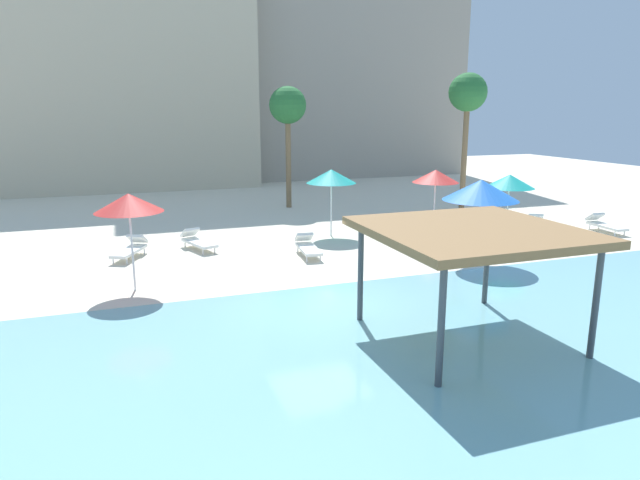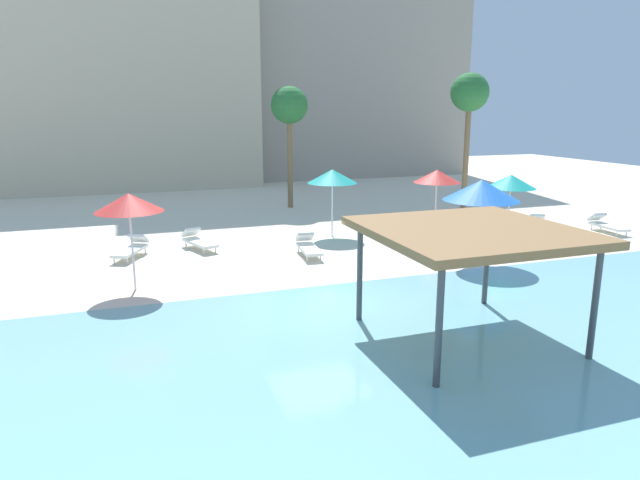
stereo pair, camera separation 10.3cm
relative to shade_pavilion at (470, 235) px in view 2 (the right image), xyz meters
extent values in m
plane|color=beige|center=(-2.34, 3.22, -2.44)|extent=(80.00, 80.00, 0.00)
cube|color=#7AB7C1|center=(-2.34, -2.03, -2.42)|extent=(44.00, 13.50, 0.04)
cylinder|color=#42474C|center=(-1.82, 1.82, -1.23)|extent=(0.14, 0.14, 2.42)
cylinder|color=#42474C|center=(1.82, 1.82, -1.23)|extent=(0.14, 0.14, 2.42)
cylinder|color=#42474C|center=(-1.82, -1.82, -1.23)|extent=(0.14, 0.14, 2.42)
cylinder|color=#42474C|center=(1.82, -1.82, -1.23)|extent=(0.14, 0.14, 2.42)
cube|color=olive|center=(0.00, 0.00, 0.07)|extent=(4.35, 4.35, 0.18)
cylinder|color=silver|center=(4.03, 5.34, -1.36)|extent=(0.06, 0.06, 2.17)
cone|color=blue|center=(4.03, 5.34, 0.07)|extent=(2.49, 2.49, 0.68)
cylinder|color=silver|center=(-6.95, 6.29, -1.29)|extent=(0.06, 0.06, 2.30)
cone|color=red|center=(-6.95, 6.29, 0.12)|extent=(1.91, 1.91, 0.52)
cylinder|color=silver|center=(5.92, 11.25, -1.46)|extent=(0.06, 0.06, 1.96)
cone|color=red|center=(5.92, 11.25, -0.20)|extent=(2.03, 2.03, 0.56)
cylinder|color=silver|center=(0.95, 11.04, -1.35)|extent=(0.06, 0.06, 2.18)
cone|color=teal|center=(0.95, 11.04, 0.02)|extent=(2.02, 2.02, 0.55)
cylinder|color=silver|center=(7.24, 7.96, -1.40)|extent=(0.06, 0.06, 2.09)
cone|color=teal|center=(7.24, 7.96, -0.09)|extent=(1.93, 1.93, 0.53)
cylinder|color=white|center=(9.04, 7.74, -2.33)|extent=(0.05, 0.05, 0.22)
cylinder|color=white|center=(8.64, 8.00, -2.33)|extent=(0.05, 0.05, 0.22)
cylinder|color=white|center=(9.82, 8.96, -2.33)|extent=(0.05, 0.05, 0.22)
cylinder|color=white|center=(9.41, 9.22, -2.33)|extent=(0.05, 0.05, 0.22)
cube|color=white|center=(9.23, 8.48, -2.17)|extent=(1.47, 1.84, 0.10)
cube|color=white|center=(9.62, 9.11, -1.90)|extent=(0.78, 0.75, 0.40)
cylinder|color=white|center=(-4.04, 9.86, -2.33)|extent=(0.05, 0.05, 0.22)
cylinder|color=white|center=(-4.49, 9.70, -2.33)|extent=(0.05, 0.05, 0.22)
cylinder|color=white|center=(-4.51, 11.22, -2.33)|extent=(0.05, 0.05, 0.22)
cylinder|color=white|center=(-4.96, 11.06, -2.33)|extent=(0.05, 0.05, 0.22)
cube|color=white|center=(-4.50, 10.46, -2.17)|extent=(1.15, 1.90, 0.10)
cube|color=white|center=(-4.74, 11.16, -1.90)|extent=(0.73, 0.68, 0.40)
cylinder|color=white|center=(12.35, 6.93, -2.33)|extent=(0.05, 0.05, 0.22)
cylinder|color=white|center=(11.88, 6.96, -2.33)|extent=(0.05, 0.05, 0.22)
cylinder|color=white|center=(12.46, 8.36, -2.33)|extent=(0.05, 0.05, 0.22)
cylinder|color=white|center=(11.99, 8.40, -2.33)|extent=(0.05, 0.05, 0.22)
cube|color=white|center=(12.17, 7.66, -2.17)|extent=(0.74, 1.84, 0.10)
cube|color=white|center=(12.23, 8.40, -1.90)|extent=(0.64, 0.55, 0.40)
cylinder|color=white|center=(-0.83, 7.44, -2.33)|extent=(0.05, 0.05, 0.22)
cylinder|color=white|center=(-1.30, 7.49, -2.33)|extent=(0.05, 0.05, 0.22)
cylinder|color=white|center=(-0.69, 8.87, -2.33)|extent=(0.05, 0.05, 0.22)
cylinder|color=white|center=(-1.16, 8.92, -2.33)|extent=(0.05, 0.05, 0.22)
cube|color=white|center=(-1.00, 8.18, -2.17)|extent=(0.77, 1.85, 0.10)
cube|color=white|center=(-0.92, 8.92, -1.90)|extent=(0.65, 0.56, 0.40)
cylinder|color=white|center=(-7.10, 9.28, -2.33)|extent=(0.05, 0.05, 0.22)
cylinder|color=white|center=(-7.53, 9.50, -2.33)|extent=(0.05, 0.05, 0.22)
cylinder|color=white|center=(-6.47, 10.58, -2.33)|extent=(0.05, 0.05, 0.22)
cylinder|color=white|center=(-6.90, 10.79, -2.33)|extent=(0.05, 0.05, 0.22)
cube|color=white|center=(-7.00, 10.04, -2.17)|extent=(1.33, 1.88, 0.10)
cube|color=white|center=(-6.67, 10.70, -1.90)|extent=(0.76, 0.72, 0.40)
cylinder|color=brown|center=(9.51, 14.49, 0.34)|extent=(0.28, 0.28, 5.56)
sphere|color=#286B33|center=(9.51, 14.49, 3.47)|extent=(1.90, 1.90, 1.90)
cylinder|color=brown|center=(1.31, 18.23, 0.03)|extent=(0.28, 0.28, 4.94)
sphere|color=#286B33|center=(1.31, 18.23, 2.85)|extent=(1.90, 1.90, 1.90)
cube|color=beige|center=(-8.20, 31.80, 4.79)|extent=(20.12, 10.82, 14.45)
cube|color=#9E9384|center=(7.14, 34.34, 8.15)|extent=(23.54, 11.53, 21.18)
camera|label=1|loc=(-7.23, -10.22, 2.69)|focal=31.75mm
camera|label=2|loc=(-7.13, -10.25, 2.69)|focal=31.75mm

